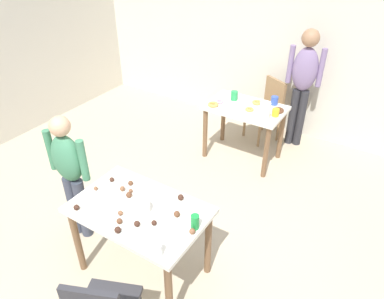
{
  "coord_description": "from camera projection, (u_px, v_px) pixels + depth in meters",
  "views": [
    {
      "loc": [
        1.47,
        -1.63,
        2.75
      ],
      "look_at": [
        -0.05,
        0.75,
        0.9
      ],
      "focal_mm": 33.66,
      "sensor_mm": 36.0,
      "label": 1
    }
  ],
  "objects": [
    {
      "name": "donut_far_1",
      "position": [
        213.0,
        104.0,
        4.47
      ],
      "size": [
        0.13,
        0.13,
        0.04
      ],
      "primitive_type": "torus",
      "color": "gold",
      "rests_on": "dining_table_far"
    },
    {
      "name": "soda_can",
      "position": [
        195.0,
        222.0,
        2.7
      ],
      "size": [
        0.07,
        0.07,
        0.12
      ],
      "primitive_type": "cylinder",
      "color": "#198438",
      "rests_on": "dining_table_near"
    },
    {
      "name": "donut_far_4",
      "position": [
        219.0,
        101.0,
        4.55
      ],
      "size": [
        0.1,
        0.1,
        0.03
      ],
      "primitive_type": "torus",
      "color": "pink",
      "rests_on": "dining_table_far"
    },
    {
      "name": "cake_ball_6",
      "position": [
        112.0,
        179.0,
        3.2
      ],
      "size": [
        0.04,
        0.04,
        0.04
      ],
      "primitive_type": "sphere",
      "color": "#3D2319",
      "rests_on": "dining_table_near"
    },
    {
      "name": "pitcher_far",
      "position": [
        265.0,
        111.0,
        4.13
      ],
      "size": [
        0.12,
        0.12,
        0.21
      ],
      "primitive_type": "cylinder",
      "color": "white",
      "rests_on": "dining_table_far"
    },
    {
      "name": "cake_ball_10",
      "position": [
        120.0,
        213.0,
        2.84
      ],
      "size": [
        0.04,
        0.04,
        0.04
      ],
      "primitive_type": "sphere",
      "color": "brown",
      "rests_on": "dining_table_near"
    },
    {
      "name": "mixing_bowl",
      "position": [
        139.0,
        207.0,
        2.87
      ],
      "size": [
        0.18,
        0.18,
        0.09
      ],
      "primitive_type": "cylinder",
      "color": "white",
      "rests_on": "dining_table_near"
    },
    {
      "name": "cake_ball_9",
      "position": [
        129.0,
        195.0,
        3.02
      ],
      "size": [
        0.05,
        0.05,
        0.05
      ],
      "primitive_type": "sphere",
      "color": "brown",
      "rests_on": "dining_table_near"
    },
    {
      "name": "wall_back",
      "position": [
        292.0,
        42.0,
        4.86
      ],
      "size": [
        6.4,
        0.1,
        2.6
      ],
      "primitive_type": "cube",
      "color": "beige",
      "rests_on": "ground_plane"
    },
    {
      "name": "chair_far_table",
      "position": [
        268.0,
        106.0,
        5.04
      ],
      "size": [
        0.54,
        0.54,
        0.87
      ],
      "color": "olive",
      "rests_on": "ground_plane"
    },
    {
      "name": "donut_far_2",
      "position": [
        278.0,
        110.0,
        4.34
      ],
      "size": [
        0.13,
        0.13,
        0.04
      ],
      "primitive_type": "torus",
      "color": "brown",
      "rests_on": "dining_table_far"
    },
    {
      "name": "cake_ball_12",
      "position": [
        137.0,
        224.0,
        2.74
      ],
      "size": [
        0.05,
        0.05,
        0.05
      ],
      "primitive_type": "sphere",
      "color": "#3D2319",
      "rests_on": "dining_table_near"
    },
    {
      "name": "cake_ball_3",
      "position": [
        119.0,
        221.0,
        2.76
      ],
      "size": [
        0.05,
        0.05,
        0.05
      ],
      "primitive_type": "sphere",
      "color": "brown",
      "rests_on": "dining_table_near"
    },
    {
      "name": "cup_far_2",
      "position": [
        274.0,
        101.0,
        4.48
      ],
      "size": [
        0.09,
        0.09,
        0.11
      ],
      "primitive_type": "cylinder",
      "color": "#3351B2",
      "rests_on": "dining_table_far"
    },
    {
      "name": "donut_far_3",
      "position": [
        257.0,
        102.0,
        4.52
      ],
      "size": [
        0.12,
        0.12,
        0.04
      ],
      "primitive_type": "torus",
      "color": "gold",
      "rests_on": "dining_table_far"
    },
    {
      "name": "cake_ball_7",
      "position": [
        96.0,
        188.0,
        3.1
      ],
      "size": [
        0.04,
        0.04,
        0.04
      ],
      "primitive_type": "sphere",
      "color": "brown",
      "rests_on": "dining_table_near"
    },
    {
      "name": "cake_ball_5",
      "position": [
        118.0,
        230.0,
        2.68
      ],
      "size": [
        0.05,
        0.05,
        0.05
      ],
      "primitive_type": "sphere",
      "color": "#3D2319",
      "rests_on": "dining_table_near"
    },
    {
      "name": "cake_ball_13",
      "position": [
        181.0,
        197.0,
        2.99
      ],
      "size": [
        0.05,
        0.05,
        0.05
      ],
      "primitive_type": "sphere",
      "color": "#3D2319",
      "rests_on": "dining_table_near"
    },
    {
      "name": "person_girl_near",
      "position": [
        70.0,
        170.0,
        3.29
      ],
      "size": [
        0.45,
        0.23,
        1.34
      ],
      "color": "#383D4C",
      "rests_on": "ground_plane"
    },
    {
      "name": "fork_near",
      "position": [
        93.0,
        202.0,
        2.97
      ],
      "size": [
        0.17,
        0.02,
        0.01
      ],
      "primitive_type": "cube",
      "color": "silver",
      "rests_on": "dining_table_near"
    },
    {
      "name": "ground_plane",
      "position": [
        153.0,
        270.0,
        3.31
      ],
      "size": [
        6.4,
        6.4,
        0.0
      ],
      "primitive_type": "plane",
      "color": "tan"
    },
    {
      "name": "cake_ball_14",
      "position": [
        76.0,
        207.0,
        2.89
      ],
      "size": [
        0.05,
        0.05,
        0.05
      ],
      "primitive_type": "sphere",
      "color": "#3D2319",
      "rests_on": "dining_table_near"
    },
    {
      "name": "cup_far_0",
      "position": [
        276.0,
        113.0,
        4.23
      ],
      "size": [
        0.08,
        0.08,
        0.09
      ],
      "primitive_type": "cylinder",
      "color": "yellow",
      "rests_on": "dining_table_far"
    },
    {
      "name": "cup_far_1",
      "position": [
        234.0,
        96.0,
        4.6
      ],
      "size": [
        0.09,
        0.09,
        0.12
      ],
      "primitive_type": "cylinder",
      "color": "green",
      "rests_on": "dining_table_far"
    },
    {
      "name": "cake_ball_11",
      "position": [
        131.0,
        191.0,
        3.07
      ],
      "size": [
        0.04,
        0.04,
        0.04
      ],
      "primitive_type": "sphere",
      "color": "brown",
      "rests_on": "dining_table_near"
    },
    {
      "name": "cake_ball_0",
      "position": [
        192.0,
        231.0,
        2.67
      ],
      "size": [
        0.05,
        0.05,
        0.05
      ],
      "primitive_type": "sphere",
      "color": "brown",
      "rests_on": "dining_table_near"
    },
    {
      "name": "donut_far_0",
      "position": [
        249.0,
        109.0,
        4.37
      ],
      "size": [
        0.1,
        0.1,
        0.03
      ],
      "primitive_type": "torus",
      "color": "gold",
      "rests_on": "dining_table_far"
    },
    {
      "name": "cake_ball_8",
      "position": [
        154.0,
        223.0,
        2.75
      ],
      "size": [
        0.04,
        0.04,
        0.04
      ],
      "primitive_type": "sphere",
      "color": "#3D2319",
      "rests_on": "dining_table_near"
    },
    {
      "name": "cake_ball_4",
      "position": [
        177.0,
        214.0,
        2.83
      ],
      "size": [
        0.05,
        0.05,
        0.05
      ],
      "primitive_type": "sphere",
      "color": "brown",
      "rests_on": "dining_table_near"
    },
    {
      "name": "dining_table_far",
      "position": [
        245.0,
        116.0,
        4.54
      ],
      "size": [
        0.97,
        0.62,
        0.75
      ],
      "color": "silver",
      "rests_on": "ground_plane"
    },
    {
      "name": "dining_table_near",
      "position": [
        140.0,
        219.0,
        2.98
      ],
      "size": [
        1.1,
        0.71,
        0.75
      ],
      "color": "silver",
      "rests_on": "ground_plane"
    },
    {
      "name": "person_adult_far",
      "position": [
        303.0,
        79.0,
        4.64
      ],
      "size": [
        0.45,
        0.26,
        1.61
      ],
      "color": "#28282D",
      "rests_on": "ground_plane"
    },
    {
      "name": "cake_ball_2",
      "position": [
        130.0,
        183.0,
        3.16
      ],
      "size": [
        0.04,
        0.04,
        0.04
      ],
      "primitive_type": "sphere",
      "color": "brown",
      "rests_on": "dining_table_near"
    },
    {
      "name": "cake_ball_1",
      "position": [
        122.0,
        189.0,
        3.09
      ],
      "size": [
        0.04,
        0.04,
        0.04
      ],
      "primitive_type": "sphere",
      "color": "brown",
      "rests_on": "dining_table_near"
    },
    {
      "name": "cup_near_0",
      "position": [
        157.0,
        250.0,
        2.48
      ],
      "size": [
        0.08,
        0.08,
        0.11
      ],
      "primitive_type": "cylinder",
      "color": "white",
      "rests_on": "dining_table_near"
    }
  ]
}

